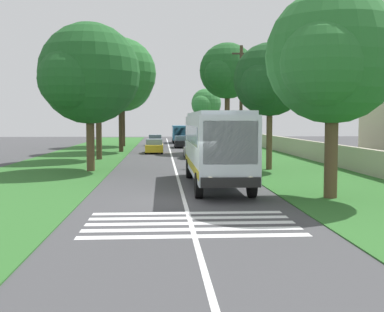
# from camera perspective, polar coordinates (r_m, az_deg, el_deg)

# --- Properties ---
(ground) EXTENTS (160.00, 160.00, 0.00)m
(ground) POSITION_cam_1_polar(r_m,az_deg,el_deg) (20.86, -0.90, -5.09)
(ground) COLOR #424244
(grass_verge_left) EXTENTS (120.00, 8.00, 0.04)m
(grass_verge_left) POSITION_cam_1_polar(r_m,az_deg,el_deg) (36.46, -14.99, -1.23)
(grass_verge_left) COLOR #2D6628
(grass_verge_left) RESTS_ON ground
(grass_verge_right) EXTENTS (120.00, 8.00, 0.04)m
(grass_verge_right) POSITION_cam_1_polar(r_m,az_deg,el_deg) (36.88, 10.85, -1.11)
(grass_verge_right) COLOR #2D6628
(grass_verge_right) RESTS_ON ground
(centre_line) EXTENTS (110.00, 0.16, 0.01)m
(centre_line) POSITION_cam_1_polar(r_m,az_deg,el_deg) (35.74, -2.00, -1.23)
(centre_line) COLOR silver
(centre_line) RESTS_ON ground
(coach_bus) EXTENTS (11.16, 2.62, 3.73)m
(coach_bus) POSITION_cam_1_polar(r_m,az_deg,el_deg) (25.26, 2.71, 1.41)
(coach_bus) COLOR silver
(coach_bus) RESTS_ON ground
(zebra_crossing) EXTENTS (4.05, 6.80, 0.01)m
(zebra_crossing) POSITION_cam_1_polar(r_m,az_deg,el_deg) (16.28, -0.14, -7.71)
(zebra_crossing) COLOR silver
(zebra_crossing) RESTS_ON ground
(trailing_car_0) EXTENTS (4.30, 1.78, 1.43)m
(trailing_car_0) POSITION_cam_1_polar(r_m,az_deg,el_deg) (44.01, 0.27, 0.65)
(trailing_car_0) COLOR gray
(trailing_car_0) RESTS_ON ground
(trailing_car_1) EXTENTS (4.30, 1.78, 1.43)m
(trailing_car_1) POSITION_cam_1_polar(r_m,az_deg,el_deg) (50.60, -4.33, 1.09)
(trailing_car_1) COLOR gold
(trailing_car_1) RESTS_ON ground
(trailing_car_2) EXTENTS (4.30, 1.78, 1.43)m
(trailing_car_2) POSITION_cam_1_polar(r_m,az_deg,el_deg) (60.51, -1.18, 1.60)
(trailing_car_2) COLOR black
(trailing_car_2) RESTS_ON ground
(trailing_car_3) EXTENTS (4.30, 1.78, 1.43)m
(trailing_car_3) POSITION_cam_1_polar(r_m,az_deg,el_deg) (65.58, -4.22, 1.79)
(trailing_car_3) COLOR black
(trailing_car_3) RESTS_ON ground
(trailing_minibus_0) EXTENTS (6.00, 2.14, 2.53)m
(trailing_minibus_0) POSITION_cam_1_polar(r_m,az_deg,el_deg) (72.95, -1.42, 2.72)
(trailing_minibus_0) COLOR teal
(trailing_minibus_0) RESTS_ON ground
(roadside_tree_left_0) EXTENTS (7.84, 6.49, 9.54)m
(roadside_tree_left_0) POSITION_cam_1_polar(r_m,az_deg,el_deg) (33.31, -11.80, 8.87)
(roadside_tree_left_0) COLOR brown
(roadside_tree_left_0) RESTS_ON grass_verge_left
(roadside_tree_left_1) EXTENTS (8.37, 7.35, 11.79)m
(roadside_tree_left_1) POSITION_cam_1_polar(r_m,az_deg,el_deg) (52.74, -8.35, 9.14)
(roadside_tree_left_1) COLOR #3D2D1E
(roadside_tree_left_1) RESTS_ON grass_verge_left
(roadside_tree_left_2) EXTENTS (7.27, 5.95, 10.40)m
(roadside_tree_left_2) POSITION_cam_1_polar(r_m,az_deg,el_deg) (42.70, -10.99, 9.43)
(roadside_tree_left_2) COLOR #4C3826
(roadside_tree_left_2) RESTS_ON grass_verge_left
(roadside_tree_left_3) EXTENTS (9.17, 7.51, 11.89)m
(roadside_tree_left_3) POSITION_cam_1_polar(r_m,az_deg,el_deg) (64.03, -8.01, 8.23)
(roadside_tree_left_3) COLOR #3D2D1E
(roadside_tree_left_3) RESTS_ON grass_verge_left
(roadside_tree_right_0) EXTENTS (6.48, 5.65, 8.79)m
(roadside_tree_right_0) POSITION_cam_1_polar(r_m,az_deg,el_deg) (21.99, 15.47, 10.57)
(roadside_tree_right_0) COLOR brown
(roadside_tree_right_0) RESTS_ON grass_verge_right
(roadside_tree_right_1) EXTENTS (6.55, 5.78, 11.28)m
(roadside_tree_right_1) POSITION_cam_1_polar(r_m,az_deg,el_deg) (52.48, 3.93, 9.51)
(roadside_tree_right_1) COLOR #4C3826
(roadside_tree_right_1) RESTS_ON grass_verge_right
(roadside_tree_right_2) EXTENTS (5.76, 4.86, 8.42)m
(roadside_tree_right_2) POSITION_cam_1_polar(r_m,az_deg,el_deg) (33.92, 8.68, 8.39)
(roadside_tree_right_2) COLOR brown
(roadside_tree_right_2) RESTS_ON grass_verge_right
(roadside_tree_right_3) EXTENTS (5.91, 4.84, 8.40)m
(roadside_tree_right_3) POSITION_cam_1_polar(r_m,az_deg,el_deg) (81.09, 1.53, 5.92)
(roadside_tree_right_3) COLOR brown
(roadside_tree_right_3) RESTS_ON grass_verge_right
(utility_pole) EXTENTS (0.24, 1.40, 8.83)m
(utility_pole) POSITION_cam_1_polar(r_m,az_deg,el_deg) (37.64, 5.63, 6.03)
(utility_pole) COLOR #473828
(utility_pole) RESTS_ON grass_verge_right
(roadside_wall) EXTENTS (70.00, 0.40, 1.55)m
(roadside_wall) POSITION_cam_1_polar(r_m,az_deg,el_deg) (42.54, 13.64, 0.62)
(roadside_wall) COLOR #B2A893
(roadside_wall) RESTS_ON grass_verge_right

